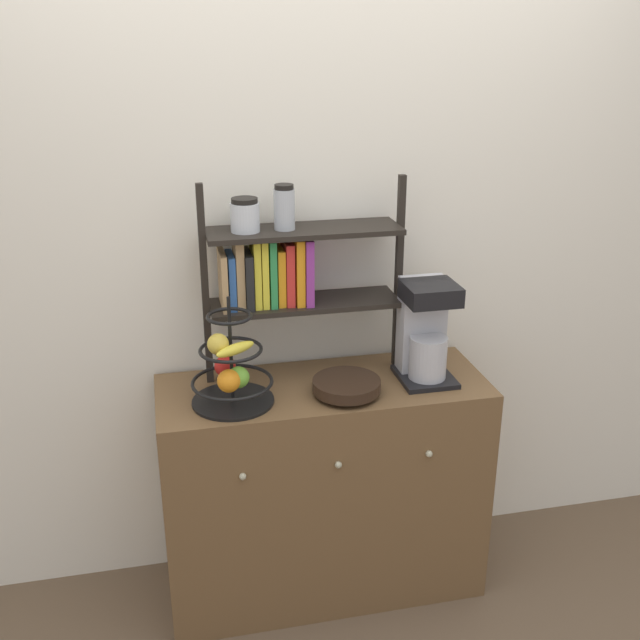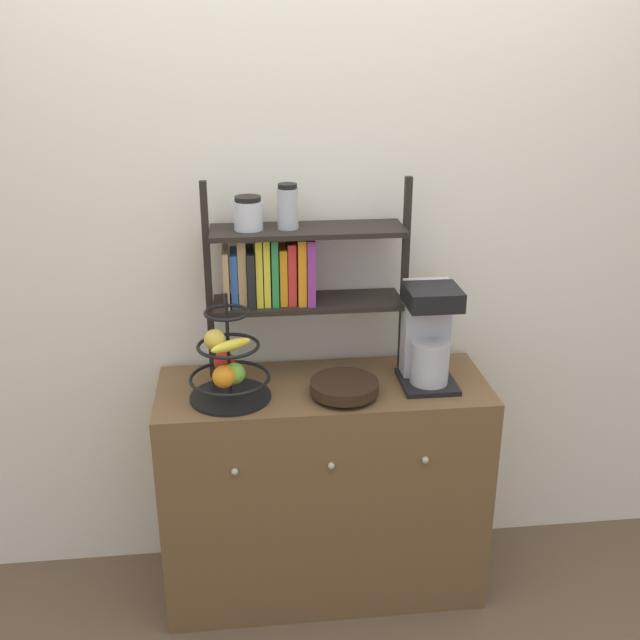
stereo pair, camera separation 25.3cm
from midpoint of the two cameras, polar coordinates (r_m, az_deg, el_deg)
The scene contains 7 objects.
ground_plane at distance 2.95m, azimuth -1.40°, elevation -21.97°, with size 12.00×12.00×0.00m, color brown.
wall_back at distance 2.72m, azimuth -3.64°, elevation 5.90°, with size 7.00×0.05×2.60m, color silver.
sideboard at distance 2.85m, azimuth -2.36°, elevation -12.73°, with size 1.16×0.46×0.85m.
coffee_maker at distance 2.63m, azimuth 5.31°, elevation -0.86°, with size 0.19×0.21×0.36m.
fruit_stand at distance 2.49m, azimuth -9.75°, elevation -3.88°, with size 0.28×0.28×0.38m.
wooden_bowl at distance 2.55m, azimuth -0.81°, elevation -5.12°, with size 0.23×0.23×0.06m.
shelf_hutch at distance 2.58m, azimuth -5.91°, elevation 4.14°, with size 0.71×0.20×0.71m.
Camera 1 is at (-0.53, -2.09, 2.02)m, focal length 42.00 mm.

